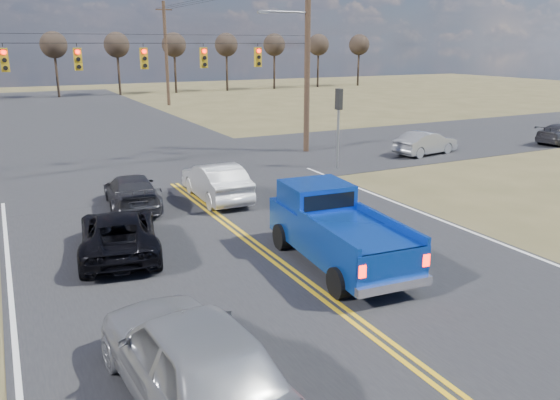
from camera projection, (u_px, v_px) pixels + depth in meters
name	position (u px, v px, depth m)	size (l,w,h in m)	color
ground	(358.00, 323.00, 12.09)	(160.00, 160.00, 0.00)	brown
road_main	(205.00, 207.00, 20.64)	(14.00, 120.00, 0.02)	#28282B
road_cross	(151.00, 167.00, 27.48)	(120.00, 12.00, 0.02)	#28282B
signal_gantry	(156.00, 63.00, 26.13)	(19.60, 4.83, 10.00)	#473323
utility_poles	(149.00, 61.00, 25.19)	(19.60, 58.32, 10.00)	#473323
treeline	(108.00, 48.00, 33.58)	(87.00, 117.80, 7.40)	#33261C
pickup_truck	(336.00, 230.00, 15.11)	(2.54, 5.62, 2.06)	black
silver_suv	(192.00, 357.00, 9.15)	(2.10, 5.21, 1.78)	gray
black_suv	(119.00, 233.00, 15.91)	(2.14, 4.65, 1.29)	black
white_car_queue	(216.00, 181.00, 21.53)	(1.56, 4.46, 1.47)	#B9B9B9
dgrey_car_queue	(132.00, 192.00, 20.40)	(1.79, 4.40, 1.28)	#2D2D31
cross_car_east_near	(426.00, 143.00, 30.38)	(3.98, 1.39, 1.31)	gray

